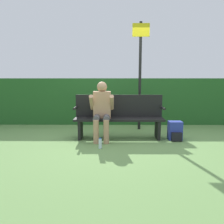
# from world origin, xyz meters

# --- Properties ---
(ground_plane) EXTENTS (40.00, 40.00, 0.00)m
(ground_plane) POSITION_xyz_m (0.00, 0.00, 0.00)
(ground_plane) COLOR #668E4C
(hedge_back) EXTENTS (12.00, 0.41, 1.30)m
(hedge_back) POSITION_xyz_m (0.00, 1.63, 0.65)
(hedge_back) COLOR #235623
(hedge_back) RESTS_ON ground
(park_bench) EXTENTS (1.91, 0.41, 0.93)m
(park_bench) POSITION_xyz_m (0.00, 0.07, 0.48)
(park_bench) COLOR black
(park_bench) RESTS_ON ground
(person_seated) EXTENTS (0.50, 0.59, 1.22)m
(person_seated) POSITION_xyz_m (-0.36, -0.06, 0.67)
(person_seated) COLOR tan
(person_seated) RESTS_ON ground
(backpack) EXTENTS (0.28, 0.29, 0.39)m
(backpack) POSITION_xyz_m (1.18, -0.10, 0.19)
(backpack) COLOR #283893
(backpack) RESTS_ON ground
(water_bottle) EXTENTS (0.06, 0.06, 0.20)m
(water_bottle) POSITION_xyz_m (-0.36, -0.71, 0.09)
(water_bottle) COLOR silver
(water_bottle) RESTS_ON ground
(signpost) EXTENTS (0.41, 0.09, 2.65)m
(signpost) POSITION_xyz_m (0.54, 0.90, 1.54)
(signpost) COLOR black
(signpost) RESTS_ON ground
(parked_car) EXTENTS (4.69, 2.60, 1.30)m
(parked_car) POSITION_xyz_m (4.16, 9.95, 0.62)
(parked_car) COLOR #B7BCC6
(parked_car) RESTS_ON ground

